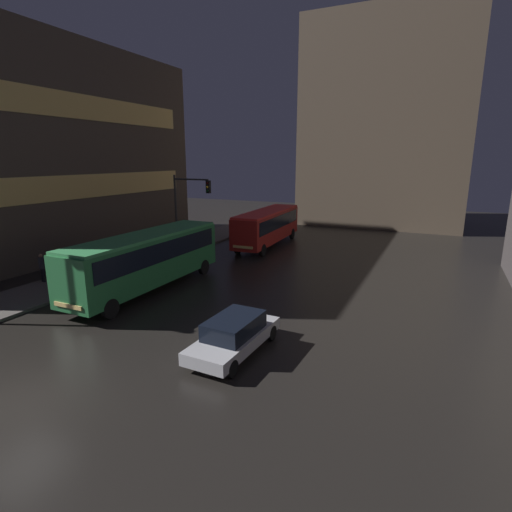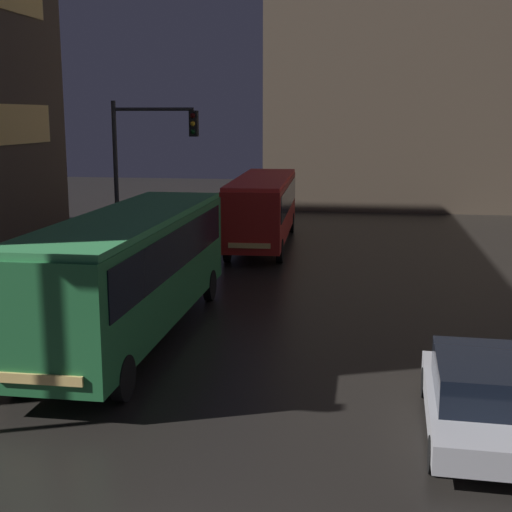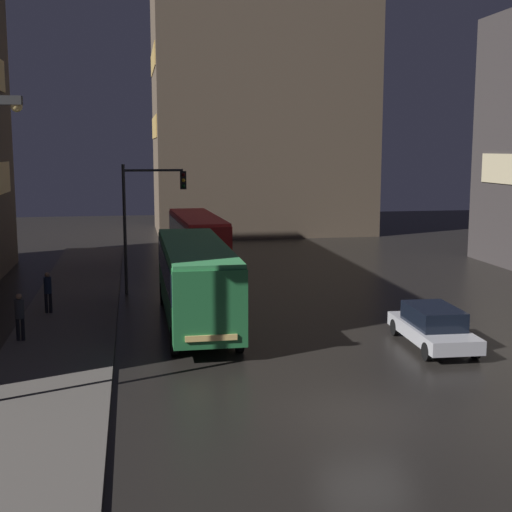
{
  "view_description": "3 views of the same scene",
  "coord_description": "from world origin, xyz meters",
  "px_view_note": "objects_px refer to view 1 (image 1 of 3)",
  "views": [
    {
      "loc": [
        11.69,
        -6.96,
        7.64
      ],
      "look_at": [
        1.65,
        14.44,
        1.86
      ],
      "focal_mm": 28.0,
      "sensor_mm": 36.0,
      "label": 1
    },
    {
      "loc": [
        2.42,
        -7.02,
        5.94
      ],
      "look_at": [
        -0.58,
        12.06,
        2.13
      ],
      "focal_mm": 50.0,
      "sensor_mm": 36.0,
      "label": 2
    },
    {
      "loc": [
        -6.23,
        -17.97,
        7.29
      ],
      "look_at": [
        -1.18,
        11.04,
        2.79
      ],
      "focal_mm": 50.0,
      "sensor_mm": 36.0,
      "label": 3
    }
  ],
  "objects_px": {
    "bus_far": "(267,224)",
    "pedestrian_mid": "(42,266)",
    "bus_near": "(147,256)",
    "traffic_light_main": "(187,204)",
    "car_taxi": "(234,334)",
    "pedestrian_near": "(103,252)"
  },
  "relations": [
    {
      "from": "bus_far",
      "to": "pedestrian_mid",
      "type": "bearing_deg",
      "value": 60.91
    },
    {
      "from": "car_taxi",
      "to": "pedestrian_near",
      "type": "xyz_separation_m",
      "value": [
        -14.55,
        7.38,
        0.43
      ]
    },
    {
      "from": "bus_far",
      "to": "car_taxi",
      "type": "bearing_deg",
      "value": 107.14
    },
    {
      "from": "pedestrian_mid",
      "to": "traffic_light_main",
      "type": "xyz_separation_m",
      "value": [
        4.88,
        8.79,
        3.16
      ]
    },
    {
      "from": "bus_near",
      "to": "pedestrian_mid",
      "type": "xyz_separation_m",
      "value": [
        -6.72,
        -1.88,
        -0.9
      ]
    },
    {
      "from": "car_taxi",
      "to": "traffic_light_main",
      "type": "relative_size",
      "value": 0.75
    },
    {
      "from": "bus_far",
      "to": "bus_near",
      "type": "bearing_deg",
      "value": 81.79
    },
    {
      "from": "bus_far",
      "to": "pedestrian_mid",
      "type": "distance_m",
      "value": 18.28
    },
    {
      "from": "pedestrian_mid",
      "to": "car_taxi",
      "type": "bearing_deg",
      "value": -34.88
    },
    {
      "from": "traffic_light_main",
      "to": "pedestrian_mid",
      "type": "bearing_deg",
      "value": -119.05
    },
    {
      "from": "pedestrian_mid",
      "to": "traffic_light_main",
      "type": "distance_m",
      "value": 10.54
    },
    {
      "from": "bus_far",
      "to": "pedestrian_near",
      "type": "xyz_separation_m",
      "value": [
        -7.6,
        -11.87,
        -0.77
      ]
    },
    {
      "from": "bus_far",
      "to": "pedestrian_mid",
      "type": "xyz_separation_m",
      "value": [
        -8.12,
        -16.36,
        -0.77
      ]
    },
    {
      "from": "pedestrian_mid",
      "to": "bus_near",
      "type": "bearing_deg",
      "value": -8.42
    },
    {
      "from": "car_taxi",
      "to": "pedestrian_near",
      "type": "distance_m",
      "value": 16.32
    },
    {
      "from": "bus_near",
      "to": "pedestrian_mid",
      "type": "bearing_deg",
      "value": 15.43
    },
    {
      "from": "pedestrian_near",
      "to": "car_taxi",
      "type": "bearing_deg",
      "value": 115.02
    },
    {
      "from": "bus_far",
      "to": "pedestrian_near",
      "type": "height_order",
      "value": "bus_far"
    },
    {
      "from": "bus_near",
      "to": "pedestrian_near",
      "type": "xyz_separation_m",
      "value": [
        -6.2,
        2.62,
        -0.9
      ]
    },
    {
      "from": "bus_near",
      "to": "traffic_light_main",
      "type": "distance_m",
      "value": 7.5
    },
    {
      "from": "bus_near",
      "to": "bus_far",
      "type": "height_order",
      "value": "bus_near"
    },
    {
      "from": "bus_far",
      "to": "car_taxi",
      "type": "height_order",
      "value": "bus_far"
    }
  ]
}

